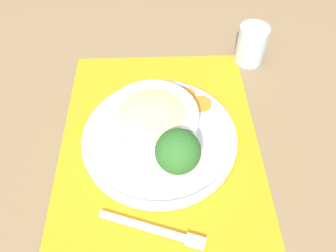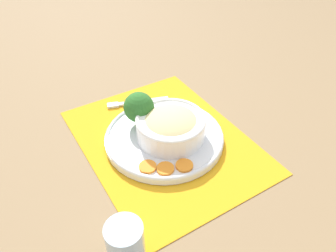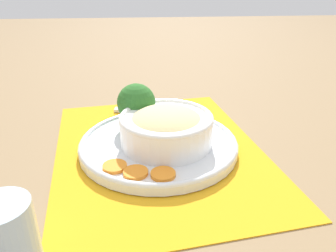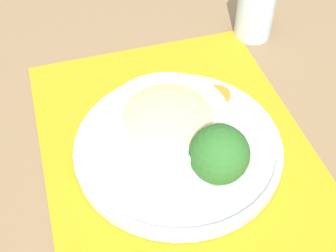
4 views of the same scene
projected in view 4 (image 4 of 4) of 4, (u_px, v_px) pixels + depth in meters
name	position (u px, v px, depth m)	size (l,w,h in m)	color
ground_plane	(178.00, 152.00, 0.70)	(4.00, 4.00, 0.00)	#8C704C
placemat	(178.00, 151.00, 0.69)	(0.56, 0.46, 0.00)	orange
plate	(178.00, 146.00, 0.68)	(0.30, 0.30, 0.02)	silver
bowl	(168.00, 124.00, 0.66)	(0.18, 0.18, 0.07)	white
broccoli_floret	(219.00, 154.00, 0.60)	(0.08, 0.08, 0.09)	#759E51
carrot_slice_near	(218.00, 95.00, 0.75)	(0.04, 0.04, 0.01)	orange
carrot_slice_middle	(194.00, 88.00, 0.76)	(0.04, 0.04, 0.01)	orange
carrot_slice_far	(169.00, 87.00, 0.76)	(0.04, 0.04, 0.01)	orange
water_glass	(255.00, 15.00, 0.86)	(0.07, 0.07, 0.09)	silver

